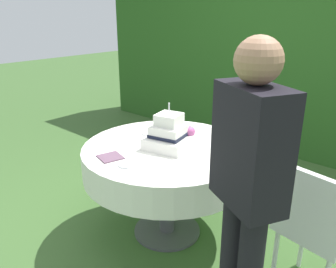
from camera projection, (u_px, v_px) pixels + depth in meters
ground_plane at (167, 231)px, 2.77m from camera, size 20.00×20.00×0.00m
foliage_hedge at (302, 50)px, 4.07m from camera, size 5.88×0.69×2.45m
cake_table at (167, 160)px, 2.56m from camera, size 1.24×1.24×0.74m
wedding_cake at (170, 135)px, 2.47m from camera, size 0.36×0.36×0.34m
serving_plate_near at (126, 165)px, 2.20m from camera, size 0.11×0.11×0.01m
serving_plate_far at (148, 133)px, 2.77m from camera, size 0.11×0.11×0.01m
napkin_stack at (110, 157)px, 2.32m from camera, size 0.18×0.18×0.01m
garden_chair at (313, 223)px, 1.95m from camera, size 0.46×0.46×0.89m
standing_person at (247, 187)px, 1.55m from camera, size 0.41×0.35×1.60m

